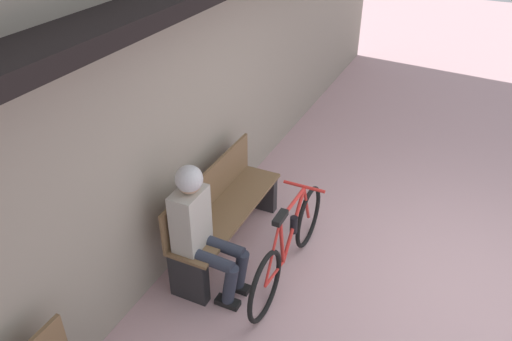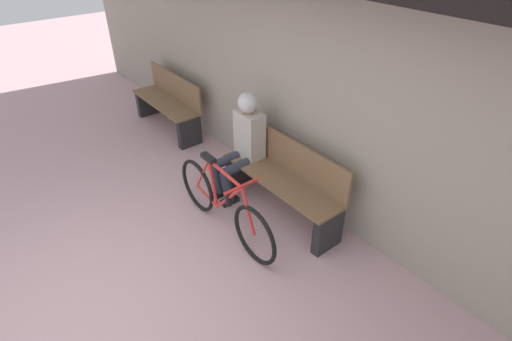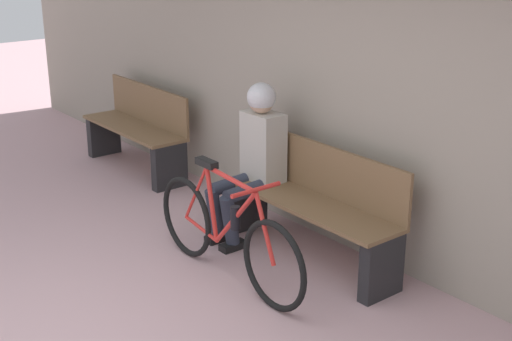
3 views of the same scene
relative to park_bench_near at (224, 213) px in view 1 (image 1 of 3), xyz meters
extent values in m
plane|color=#C69EA3|center=(0.26, -2.28, -0.41)|extent=(24.00, 24.00, 0.00)
cube|color=#9E9384|center=(0.26, 0.40, 1.19)|extent=(12.00, 0.12, 3.20)
cube|color=brown|center=(0.00, -0.05, 0.05)|extent=(1.60, 0.42, 0.03)
cube|color=brown|center=(0.00, 0.14, 0.26)|extent=(1.60, 0.03, 0.40)
cube|color=#232326|center=(-0.75, -0.05, -0.19)|extent=(0.10, 0.36, 0.44)
cube|color=#232326|center=(0.75, -0.05, -0.19)|extent=(0.10, 0.36, 0.44)
torus|color=black|center=(-0.64, -0.73, -0.09)|extent=(0.63, 0.04, 0.63)
torus|color=black|center=(0.41, -0.73, -0.09)|extent=(0.63, 0.04, 0.63)
cylinder|color=red|center=(-0.06, -0.73, 0.38)|extent=(0.57, 0.03, 0.07)
cylinder|color=red|center=(-0.01, -0.73, 0.11)|extent=(0.49, 0.03, 0.54)
cylinder|color=red|center=(-0.29, -0.73, 0.12)|extent=(0.14, 0.03, 0.55)
cylinder|color=red|center=(-0.44, -0.73, -0.12)|extent=(0.40, 0.03, 0.08)
cylinder|color=red|center=(-0.49, -0.73, 0.15)|extent=(0.31, 0.02, 0.50)
cylinder|color=red|center=(0.32, -0.73, 0.14)|extent=(0.22, 0.03, 0.47)
cube|color=black|center=(-0.35, -0.73, 0.42)|extent=(0.20, 0.07, 0.05)
cylinder|color=red|center=(0.22, -0.73, 0.39)|extent=(0.03, 0.40, 0.03)
cylinder|color=black|center=(-0.01, -0.73, 0.11)|extent=(0.07, 0.07, 0.17)
cylinder|color=#2D3342|center=(-0.69, -0.26, 0.05)|extent=(0.11, 0.41, 0.13)
cylinder|color=#2D3342|center=(-0.69, -0.43, -0.16)|extent=(0.11, 0.17, 0.41)
cube|color=black|center=(-0.69, -0.40, -0.38)|extent=(0.10, 0.22, 0.06)
cylinder|color=#2D3342|center=(-0.49, -0.26, 0.05)|extent=(0.11, 0.41, 0.13)
cylinder|color=#2D3342|center=(-0.49, -0.43, -0.16)|extent=(0.11, 0.17, 0.41)
cube|color=black|center=(-0.49, -0.40, -0.38)|extent=(0.10, 0.22, 0.06)
cube|color=#B7B2A8|center=(-0.59, -0.01, 0.34)|extent=(0.34, 0.22, 0.56)
sphere|color=tan|center=(-0.59, -0.03, 0.72)|extent=(0.20, 0.20, 0.20)
sphere|color=silver|center=(-0.59, -0.03, 0.75)|extent=(0.23, 0.23, 0.23)
camera|label=1|loc=(-3.40, -1.95, 2.93)|focal=35.00mm
camera|label=2|loc=(2.67, -2.51, 2.56)|focal=28.00mm
camera|label=3|loc=(3.64, -3.46, 2.05)|focal=50.00mm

